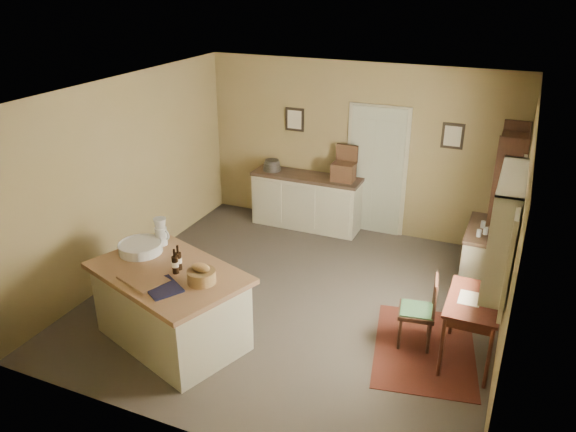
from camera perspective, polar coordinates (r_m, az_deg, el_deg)
name	(u,v)px	position (r m, az deg, el deg)	size (l,w,h in m)	color
ground	(295,300)	(7.39, 0.70, -8.49)	(5.00, 5.00, 0.00)	brown
wall_back	(356,149)	(9.00, 6.95, 6.81)	(5.00, 0.10, 2.70)	#907C50
wall_front	(180,309)	(4.81, -10.96, -9.27)	(5.00, 0.10, 2.70)	#907C50
wall_left	(127,176)	(8.00, -16.04, 3.90)	(0.10, 5.00, 2.70)	#907C50
wall_right	(516,240)	(6.33, 22.15, -2.28)	(0.10, 5.00, 2.70)	#907C50
ceiling	(296,92)	(6.37, 0.82, 12.52)	(5.00, 5.00, 0.00)	silver
door	(376,170)	(8.97, 8.95, 4.67)	(0.97, 0.06, 2.11)	#AEB092
framed_prints	(370,127)	(8.82, 8.28, 8.90)	(2.82, 0.02, 0.38)	black
window	(510,229)	(6.06, 21.62, -1.23)	(0.25, 1.99, 1.12)	beige
work_island	(171,304)	(6.55, -11.84, -8.70)	(2.01, 1.65, 1.20)	beige
sideboard	(307,199)	(9.23, 1.91, 1.70)	(1.80, 0.51, 1.18)	beige
rug	(424,348)	(6.71, 13.68, -12.94)	(1.10, 1.60, 0.01)	#571B15
writing_desk	(473,307)	(6.32, 18.31, -8.80)	(0.54, 0.89, 0.82)	#3D1A11
desk_chair	(416,312)	(6.54, 12.92, -9.46)	(0.39, 0.39, 0.85)	black
right_cabinet	(486,259)	(7.82, 19.43, -4.19)	(0.57, 1.01, 0.99)	beige
shelving_unit	(508,205)	(8.09, 21.44, 1.04)	(0.36, 0.94, 2.09)	black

